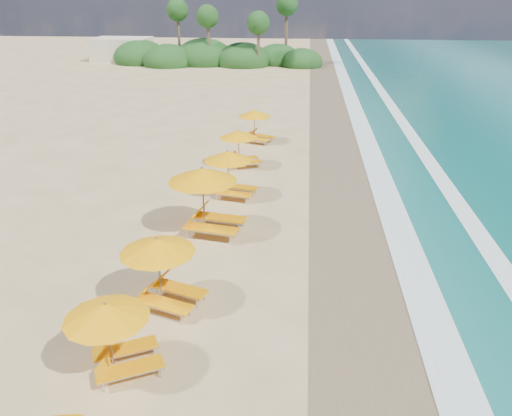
{
  "coord_description": "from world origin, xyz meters",
  "views": [
    {
      "loc": [
        1.68,
        -16.9,
        8.7
      ],
      "look_at": [
        0.0,
        0.0,
        1.2
      ],
      "focal_mm": 35.2,
      "sensor_mm": 36.0,
      "label": 1
    }
  ],
  "objects": [
    {
      "name": "treeline",
      "position": [
        -9.94,
        45.51,
        1.0
      ],
      "size": [
        25.8,
        8.8,
        9.74
      ],
      "color": "#163D14",
      "rests_on": "ground"
    },
    {
      "name": "station_3",
      "position": [
        -1.83,
        0.25,
        1.49
      ],
      "size": [
        3.18,
        3.03,
        2.66
      ],
      "rotation": [
        0.0,
        0.0,
        -0.18
      ],
      "color": "olive",
      "rests_on": "ground"
    },
    {
      "name": "station_2",
      "position": [
        -2.22,
        -4.66,
        1.25
      ],
      "size": [
        2.84,
        2.77,
        2.23
      ],
      "rotation": [
        0.0,
        0.0,
        -0.32
      ],
      "color": "olive",
      "rests_on": "ground"
    },
    {
      "name": "beach_building",
      "position": [
        -22.0,
        48.0,
        1.4
      ],
      "size": [
        7.0,
        5.0,
        2.8
      ],
      "primitive_type": "cube",
      "color": "beige",
      "rests_on": "ground"
    },
    {
      "name": "station_4",
      "position": [
        -1.48,
        3.89,
        1.22
      ],
      "size": [
        2.65,
        2.55,
        2.17
      ],
      "rotation": [
        0.0,
        0.0,
        -0.22
      ],
      "color": "olive",
      "rests_on": "ground"
    },
    {
      "name": "surf_foam",
      "position": [
        6.7,
        0.0,
        0.03
      ],
      "size": [
        4.0,
        160.0,
        0.01
      ],
      "color": "white",
      "rests_on": "ground"
    },
    {
      "name": "ground",
      "position": [
        0.0,
        0.0,
        0.0
      ],
      "size": [
        160.0,
        160.0,
        0.0
      ],
      "primitive_type": "plane",
      "color": "#D4B67C",
      "rests_on": "ground"
    },
    {
      "name": "station_5",
      "position": [
        -1.55,
        8.08,
        1.13
      ],
      "size": [
        2.58,
        2.53,
        2.02
      ],
      "rotation": [
        0.0,
        0.0,
        0.34
      ],
      "color": "olive",
      "rests_on": "ground"
    },
    {
      "name": "station_1",
      "position": [
        -2.61,
        -7.55,
        1.16
      ],
      "size": [
        2.73,
        2.73,
        2.07
      ],
      "rotation": [
        0.0,
        0.0,
        0.47
      ],
      "color": "olive",
      "rests_on": "ground"
    },
    {
      "name": "wet_sand",
      "position": [
        4.0,
        0.0,
        0.01
      ],
      "size": [
        4.0,
        160.0,
        0.01
      ],
      "primitive_type": "cube",
      "color": "#7A6348",
      "rests_on": "ground"
    },
    {
      "name": "station_6",
      "position": [
        -1.21,
        12.67,
        1.13
      ],
      "size": [
        2.59,
        2.54,
        2.01
      ],
      "rotation": [
        0.0,
        0.0,
        -0.35
      ],
      "color": "olive",
      "rests_on": "ground"
    }
  ]
}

